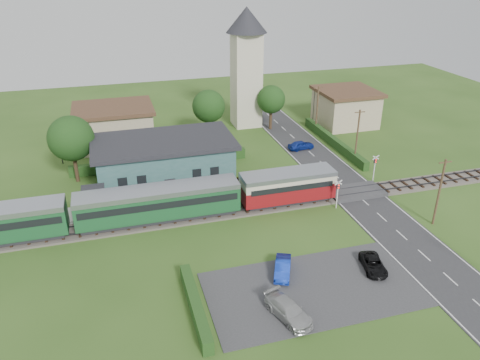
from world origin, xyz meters
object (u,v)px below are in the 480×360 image
object	(u,v)px
crossing_signal_near	(338,190)
crossing_signal_far	(375,164)
car_on_road	(301,145)
car_park_dark	(373,264)
station_building	(164,161)
church_tower	(246,59)
car_park_blue	(283,268)
pedestrian_near	(238,185)
train	(126,207)
equipment_hut	(94,200)
pedestrian_far	(103,205)
house_east	(346,107)
car_park_silver	(288,310)
house_west	(115,125)

from	to	relation	value
crossing_signal_near	crossing_signal_far	xyz separation A→B (m)	(7.20, 4.80, 0.00)
car_on_road	car_park_dark	distance (m)	27.37
station_building	crossing_signal_near	distance (m)	19.98
church_tower	crossing_signal_near	bearing A→B (deg)	-87.18
car_park_blue	pedestrian_near	world-z (taller)	pedestrian_near
crossing_signal_far	pedestrian_near	xyz separation A→B (m)	(-16.51, 0.61, -0.72)
train	equipment_hut	bearing A→B (deg)	132.96
church_tower	pedestrian_far	size ratio (longest dim) A/B	10.08
train	pedestrian_far	bearing A→B (deg)	130.39
house_east	car_park_silver	distance (m)	45.72
car_park_blue	pedestrian_near	distance (m)	14.52
crossing_signal_near	pedestrian_far	distance (m)	24.09
crossing_signal_far	station_building	bearing A→B (deg)	164.37
train	car_park_blue	xyz separation A→B (m)	(11.91, -11.50, -1.50)
train	church_tower	size ratio (longest dim) A/B	2.45
equipment_hut	house_east	size ratio (longest dim) A/B	0.29
equipment_hut	car_on_road	bearing A→B (deg)	21.43
car_park_dark	car_park_silver	bearing A→B (deg)	-146.48
equipment_hut	church_tower	xyz separation A→B (m)	(23.00, 22.80, 8.48)
house_west	car_park_dark	size ratio (longest dim) A/B	2.99
equipment_hut	house_west	distance (m)	20.05
crossing_signal_near	car_park_silver	xyz separation A→B (m)	(-10.97, -14.09, -1.43)
church_tower	pedestrian_near	distance (m)	25.87
equipment_hut	crossing_signal_near	xyz separation A→B (m)	(24.40, -5.61, 0.39)
house_west	crossing_signal_near	world-z (taller)	house_west
house_west	house_east	size ratio (longest dim) A/B	1.23
crossing_signal_near	train	bearing A→B (deg)	173.59
equipment_hut	car_park_blue	distance (m)	20.95
church_tower	car_park_blue	distance (m)	39.54
crossing_signal_far	car_on_road	distance (m)	12.39
car_on_road	house_east	bearing A→B (deg)	-59.83
crossing_signal_near	pedestrian_near	size ratio (longest dim) A/B	1.69
equipment_hut	car_park_blue	world-z (taller)	equipment_hut
house_east	crossing_signal_far	world-z (taller)	house_east
crossing_signal_near	pedestrian_far	bearing A→B (deg)	168.18
house_east	car_on_road	distance (m)	13.65
equipment_hut	pedestrian_near	xyz separation A→B (m)	(15.09, -0.20, -0.33)
car_on_road	equipment_hut	bearing A→B (deg)	104.61
crossing_signal_far	car_park_blue	size ratio (longest dim) A/B	0.91
house_west	car_park_blue	xyz separation A→B (m)	(11.89, -34.50, -2.12)
equipment_hut	house_east	distance (m)	42.41
car_park_blue	church_tower	bearing A→B (deg)	101.63
church_tower	train	bearing A→B (deg)	-127.60
station_building	pedestrian_near	bearing A→B (deg)	-40.20
church_tower	house_west	xyz separation A→B (m)	(-20.00, -3.00, -7.43)
car_park_dark	pedestrian_far	xyz separation A→B (m)	(-21.66, 15.59, 0.74)
house_west	train	bearing A→B (deg)	-90.05
car_on_road	car_park_silver	distance (m)	33.38
car_on_road	car_park_silver	bearing A→B (deg)	148.75
crossing_signal_far	pedestrian_far	bearing A→B (deg)	179.75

